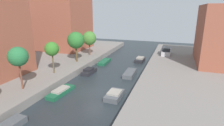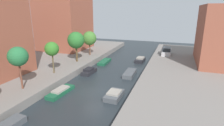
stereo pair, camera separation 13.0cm
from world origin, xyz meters
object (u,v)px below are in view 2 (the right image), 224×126
(moored_boat_left_2, at_px, (61,92))
(moored_boat_left_3, at_px, (89,71))
(street_tree_2, at_px, (18,57))
(parked_car, at_px, (167,51))
(street_tree_4, at_px, (76,40))
(street_tree_3, at_px, (52,49))
(moored_boat_right_3, at_px, (130,73))
(moored_boat_right_4, at_px, (140,60))
(street_tree_5, at_px, (90,38))
(moored_boat_left_4, at_px, (104,62))
(moored_boat_right_2, at_px, (114,95))

(moored_boat_left_2, distance_m, moored_boat_left_3, 7.93)
(street_tree_2, height_order, parked_car, street_tree_2)
(street_tree_4, bearing_deg, street_tree_3, -90.00)
(moored_boat_left_3, xyz_separation_m, moored_boat_right_3, (6.53, 1.44, -0.08))
(moored_boat_left_3, distance_m, moored_boat_right_4, 11.81)
(street_tree_5, relative_size, moored_boat_right_4, 1.54)
(street_tree_4, height_order, moored_boat_left_4, street_tree_4)
(parked_car, xyz_separation_m, moored_boat_left_4, (-11.27, -7.13, -1.42))
(moored_boat_left_3, xyz_separation_m, moored_boat_left_4, (0.05, 6.66, -0.15))
(moored_boat_left_2, height_order, moored_boat_right_2, moored_boat_right_2)
(street_tree_5, bearing_deg, moored_boat_right_2, -54.65)
(street_tree_5, xyz_separation_m, moored_boat_left_2, (3.82, -16.02, -4.20))
(parked_car, xyz_separation_m, moored_boat_right_2, (-4.65, -20.44, -1.32))
(moored_boat_left_3, bearing_deg, street_tree_5, 115.06)
(moored_boat_left_4, bearing_deg, moored_boat_right_4, 25.98)
(parked_car, relative_size, moored_boat_left_3, 1.43)
(moored_boat_left_3, distance_m, moored_boat_right_3, 6.68)
(street_tree_2, distance_m, moored_boat_left_2, 6.38)
(parked_car, xyz_separation_m, moored_boat_left_2, (-11.29, -21.72, -1.37))
(street_tree_5, bearing_deg, moored_boat_right_4, 9.54)
(street_tree_5, xyz_separation_m, moored_boat_right_2, (10.45, -14.74, -4.15))
(street_tree_2, bearing_deg, street_tree_4, 90.00)
(moored_boat_right_3, bearing_deg, moored_boat_left_2, -124.72)
(moored_boat_left_2, relative_size, moored_boat_right_4, 1.32)
(street_tree_4, height_order, moored_boat_right_2, street_tree_4)
(moored_boat_right_4, bearing_deg, moored_boat_left_3, -123.69)
(parked_car, bearing_deg, moored_boat_right_4, -140.26)
(moored_boat_left_3, relative_size, moored_boat_right_4, 1.01)
(street_tree_5, height_order, moored_boat_right_4, street_tree_5)
(street_tree_3, relative_size, moored_boat_right_2, 1.50)
(street_tree_3, distance_m, moored_boat_left_4, 12.18)
(moored_boat_left_4, distance_m, moored_boat_right_4, 7.23)
(street_tree_2, bearing_deg, moored_boat_right_2, 17.88)
(moored_boat_left_2, bearing_deg, moored_boat_right_4, 69.85)
(street_tree_3, bearing_deg, moored_boat_left_4, 70.26)
(street_tree_2, xyz_separation_m, street_tree_5, (0.00, 18.11, -0.46))
(street_tree_3, relative_size, moored_boat_left_2, 1.11)
(street_tree_3, relative_size, moored_boat_right_3, 1.15)
(street_tree_5, height_order, moored_boat_left_4, street_tree_5)
(street_tree_4, distance_m, moored_boat_right_4, 13.31)
(moored_boat_right_2, bearing_deg, street_tree_3, 165.93)
(street_tree_3, xyz_separation_m, moored_boat_left_4, (3.84, 10.69, -4.41))
(parked_car, height_order, moored_boat_left_4, parked_car)
(street_tree_3, height_order, street_tree_5, street_tree_5)
(street_tree_3, height_order, moored_boat_left_3, street_tree_3)
(street_tree_5, relative_size, moored_boat_left_3, 1.53)
(street_tree_3, height_order, moored_boat_left_2, street_tree_3)
(street_tree_2, xyz_separation_m, moored_boat_right_2, (10.45, 3.37, -4.62))
(street_tree_3, height_order, street_tree_4, street_tree_4)
(street_tree_2, height_order, moored_boat_right_2, street_tree_2)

